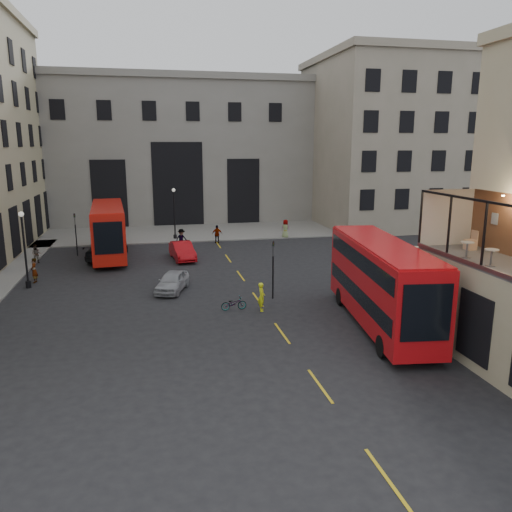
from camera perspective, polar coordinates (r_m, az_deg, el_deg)
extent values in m
plane|color=black|center=(22.14, 12.35, -13.80)|extent=(140.00, 140.00, 0.00)
cube|color=black|center=(23.78, 23.68, -7.49)|extent=(0.08, 9.20, 3.00)
cube|color=beige|center=(27.69, 21.00, 4.14)|extent=(3.00, 0.04, 2.90)
cube|color=slate|center=(23.05, 24.31, -1.15)|extent=(0.12, 10.00, 0.18)
cube|color=black|center=(22.60, 24.94, 5.64)|extent=(0.12, 10.00, 0.10)
cube|color=beige|center=(27.04, 25.62, 3.87)|extent=(0.04, 0.45, 0.55)
cylinder|color=#FFD899|center=(25.58, 26.41, 6.19)|extent=(0.12, 0.12, 0.05)
cube|color=#BAB08B|center=(24.60, 26.62, -6.50)|extent=(3.00, 11.00, 4.50)
cube|color=slate|center=(24.00, 27.16, -1.29)|extent=(3.00, 10.00, 0.10)
cube|color=gray|center=(66.02, -9.30, 11.86)|extent=(34.00, 10.00, 18.00)
cube|color=gray|center=(66.48, -9.58, 19.29)|extent=(35.00, 10.60, 0.80)
cube|color=black|center=(61.17, -8.91, 8.07)|extent=(6.00, 0.12, 10.00)
cube|color=black|center=(61.31, -16.41, 6.78)|extent=(4.00, 0.12, 8.00)
cube|color=black|center=(62.24, -1.45, 7.37)|extent=(4.00, 0.12, 8.00)
cube|color=gray|center=(64.59, 14.40, 12.51)|extent=(16.00, 18.00, 20.00)
cube|color=gray|center=(65.33, 14.90, 20.95)|extent=(16.60, 18.60, 0.80)
cube|color=slate|center=(56.81, -9.44, 2.68)|extent=(40.00, 12.00, 0.12)
cylinder|color=black|center=(31.98, 1.94, -2.48)|extent=(0.10, 0.10, 2.80)
imported|color=black|center=(31.53, 1.97, 0.85)|extent=(0.16, 0.20, 1.00)
cylinder|color=black|center=(47.11, -19.84, 1.70)|extent=(0.10, 0.10, 2.80)
imported|color=black|center=(46.81, -20.02, 3.98)|extent=(0.16, 0.20, 1.00)
cylinder|color=black|center=(37.60, -24.89, 0.35)|extent=(0.14, 0.14, 5.00)
cylinder|color=black|center=(38.10, -24.58, -2.95)|extent=(0.36, 0.36, 0.50)
sphere|color=silver|center=(37.18, -25.27, 4.35)|extent=(0.36, 0.36, 0.36)
cylinder|color=black|center=(52.49, -9.30, 4.57)|extent=(0.14, 0.14, 5.00)
cylinder|color=black|center=(52.85, -9.22, 2.15)|extent=(0.36, 0.36, 0.50)
sphere|color=silver|center=(52.19, -9.41, 7.45)|extent=(0.36, 0.36, 0.36)
cube|color=red|center=(27.77, 14.08, -2.88)|extent=(4.11, 11.91, 4.14)
cube|color=black|center=(27.93, 14.02, -4.04)|extent=(4.07, 11.28, 0.85)
cube|color=black|center=(27.47, 14.23, -0.33)|extent=(4.07, 11.28, 0.85)
cube|color=red|center=(27.30, 14.32, 1.37)|extent=(3.98, 11.66, 0.13)
cylinder|color=black|center=(31.40, 9.62, -4.60)|extent=(0.43, 1.09, 1.06)
cylinder|color=black|center=(32.08, 13.80, -4.42)|extent=(0.43, 1.09, 1.06)
cylinder|color=black|center=(24.37, 14.23, -9.99)|extent=(0.43, 1.09, 1.06)
cylinder|color=black|center=(25.24, 19.48, -9.54)|extent=(0.43, 1.09, 1.06)
cube|color=red|center=(45.62, -16.50, 2.94)|extent=(3.41, 11.64, 4.07)
cube|color=black|center=(45.71, -16.46, 2.23)|extent=(3.40, 11.02, 0.84)
cube|color=black|center=(45.43, -16.60, 4.50)|extent=(3.40, 11.02, 0.84)
cube|color=red|center=(45.33, -16.66, 5.51)|extent=(3.29, 11.40, 0.13)
cylinder|color=black|center=(49.59, -17.74, 1.34)|extent=(0.36, 1.06, 1.04)
cylinder|color=black|center=(49.58, -15.00, 1.51)|extent=(0.36, 1.06, 1.04)
cylinder|color=black|center=(42.06, -17.94, -0.63)|extent=(0.36, 1.06, 1.04)
cylinder|color=black|center=(42.04, -14.71, -0.44)|extent=(0.36, 1.06, 1.04)
imported|color=#9C9DA3|center=(34.27, -9.55, -2.88)|extent=(2.84, 4.26, 1.35)
imported|color=#B60B11|center=(43.42, -8.42, 0.59)|extent=(2.18, 4.80, 1.53)
imported|color=black|center=(45.09, -16.68, 0.68)|extent=(3.76, 5.94, 1.60)
imported|color=gray|center=(30.11, -2.56, -5.44)|extent=(1.57, 0.65, 0.81)
imported|color=#EFFD1A|center=(29.80, 0.64, -4.68)|extent=(0.48, 0.67, 1.74)
imported|color=gray|center=(45.45, -23.81, 0.23)|extent=(0.81, 0.64, 1.61)
imported|color=gray|center=(48.15, -8.52, 1.98)|extent=(1.38, 1.12, 1.86)
imported|color=gray|center=(50.23, -4.46, 2.50)|extent=(1.10, 0.51, 1.82)
imported|color=gray|center=(52.92, 3.38, 3.11)|extent=(1.14, 1.09, 1.97)
imported|color=gray|center=(39.15, -24.03, -1.52)|extent=(0.48, 0.69, 1.80)
cylinder|color=silver|center=(23.76, 25.37, 0.66)|extent=(0.59, 0.59, 0.04)
cylinder|color=slate|center=(23.83, 25.29, -0.17)|extent=(0.08, 0.08, 0.69)
cylinder|color=slate|center=(23.90, 25.21, -0.98)|extent=(0.43, 0.43, 0.03)
cylinder|color=beige|center=(25.04, 23.03, 1.46)|extent=(0.60, 0.60, 0.04)
cylinder|color=slate|center=(25.10, 22.96, 0.66)|extent=(0.08, 0.08, 0.70)
cylinder|color=slate|center=(25.17, 22.89, -0.13)|extent=(0.44, 0.44, 0.03)
cube|color=tan|center=(27.08, 23.29, 1.20)|extent=(0.51, 0.51, 0.51)
cube|color=tan|center=(27.14, 23.72, 2.22)|extent=(0.08, 0.48, 0.45)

